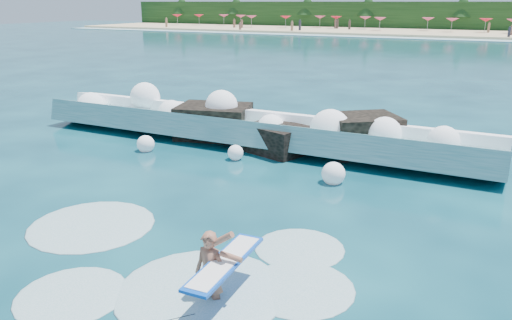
{
  "coord_description": "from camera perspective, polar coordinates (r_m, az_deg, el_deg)",
  "views": [
    {
      "loc": [
        6.82,
        -8.61,
        4.98
      ],
      "look_at": [
        1.5,
        2.0,
        1.2
      ],
      "focal_mm": 35.0,
      "sensor_mm": 36.0,
      "label": 1
    }
  ],
  "objects": [
    {
      "name": "rock_cluster",
      "position": [
        18.03,
        2.3,
        3.23
      ],
      "size": [
        8.66,
        3.62,
        1.55
      ],
      "color": "black",
      "rests_on": "ground"
    },
    {
      "name": "surfer_with_board",
      "position": [
        8.76,
        -4.92,
        -12.58
      ],
      "size": [
        0.86,
        2.78,
        1.56
      ],
      "color": "#9A5F48",
      "rests_on": "ground"
    },
    {
      "name": "breaking_wave",
      "position": [
        18.31,
        -0.69,
        3.54
      ],
      "size": [
        17.13,
        2.71,
        1.48
      ],
      "color": "teal",
      "rests_on": "ground"
    },
    {
      "name": "surf_foam",
      "position": [
        10.07,
        -8.93,
        -12.2
      ],
      "size": [
        9.65,
        5.41,
        0.16
      ],
      "color": "silver",
      "rests_on": "ground"
    },
    {
      "name": "beach",
      "position": [
        87.01,
        22.72,
        13.18
      ],
      "size": [
        140.0,
        20.0,
        0.4
      ],
      "primitive_type": "cube",
      "color": "tan",
      "rests_on": "ground"
    },
    {
      "name": "beach_umbrellas",
      "position": [
        88.79,
        22.86,
        14.56
      ],
      "size": [
        112.91,
        6.97,
        0.5
      ],
      "color": "red",
      "rests_on": "ground"
    },
    {
      "name": "wave_spray",
      "position": [
        18.17,
        -1.99,
        4.76
      ],
      "size": [
        15.02,
        3.97,
        1.91
      ],
      "color": "white",
      "rests_on": "ground"
    },
    {
      "name": "beachgoers",
      "position": [
        82.45,
        21.34,
        13.77
      ],
      "size": [
        101.55,
        12.65,
        1.91
      ],
      "color": "#3F332D",
      "rests_on": "ground"
    },
    {
      "name": "wet_band",
      "position": [
        76.08,
        21.99,
        12.69
      ],
      "size": [
        140.0,
        5.0,
        0.08
      ],
      "primitive_type": "cube",
      "color": "silver",
      "rests_on": "ground"
    },
    {
      "name": "ground",
      "position": [
        12.06,
        -10.77,
        -7.06
      ],
      "size": [
        200.0,
        200.0,
        0.0
      ],
      "primitive_type": "plane",
      "color": "#072E3B",
      "rests_on": "ground"
    },
    {
      "name": "treeline",
      "position": [
        96.88,
        23.4,
        14.8
      ],
      "size": [
        140.0,
        4.0,
        5.0
      ],
      "primitive_type": "cube",
      "color": "black",
      "rests_on": "ground"
    }
  ]
}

